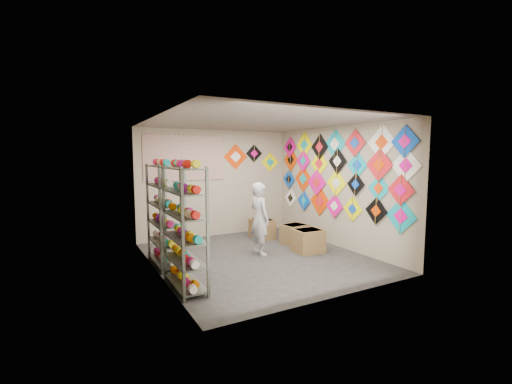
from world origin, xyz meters
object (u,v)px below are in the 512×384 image
carton_a (308,241)px  shelf_rack_front (184,228)px  shopkeeper (259,219)px  carton_c (262,229)px  carton_b (294,234)px  shelf_rack_back (164,215)px

carton_a → shelf_rack_front: bearing=-163.8°
shopkeeper → carton_c: size_ratio=2.75×
carton_b → shelf_rack_front: bearing=-166.0°
shelf_rack_front → shopkeeper: 2.20m
shelf_rack_back → carton_a: size_ratio=3.24×
shelf_rack_front → carton_c: (2.64, 2.22, -0.71)m
shelf_rack_front → shelf_rack_back: 1.30m
carton_a → carton_b: size_ratio=1.06×
shelf_rack_front → shopkeeper: (1.91, 1.06, -0.20)m
carton_a → carton_b: 0.73m
shelf_rack_front → carton_b: shelf_rack_front is taller
carton_a → carton_b: (0.15, 0.72, -0.02)m
carton_b → carton_a: bearing=-112.3°
shelf_rack_back → carton_a: bearing=-11.8°
shopkeeper → carton_c: (0.72, 1.15, -0.51)m
carton_a → carton_b: bearing=81.4°
shelf_rack_back → carton_c: shelf_rack_back is taller
shelf_rack_front → carton_b: bearing=24.9°
carton_b → carton_c: carton_c is taller
carton_c → shelf_rack_back: bearing=-159.7°
shelf_rack_front → shopkeeper: shelf_rack_front is taller
shelf_rack_front → carton_a: shelf_rack_front is taller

